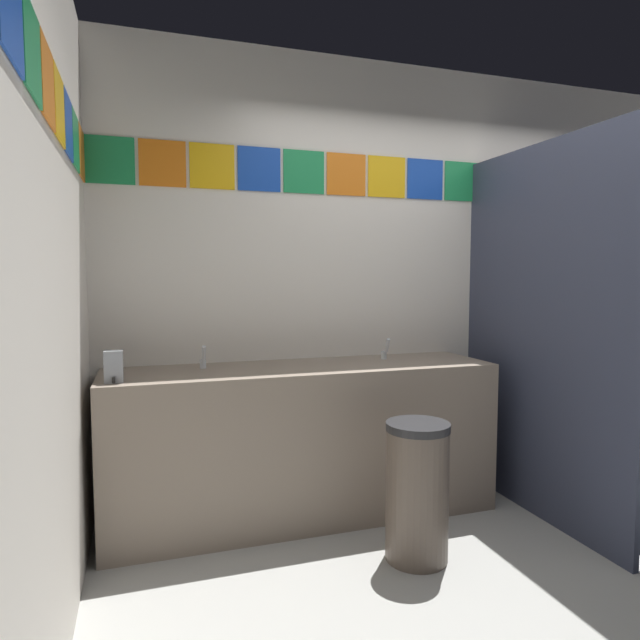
# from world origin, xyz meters

# --- Properties ---
(ground_plane) EXTENTS (9.38, 9.38, 0.00)m
(ground_plane) POSITION_xyz_m (0.00, 0.00, 0.00)
(ground_plane) COLOR #9E9E99
(wall_back) EXTENTS (4.26, 0.09, 2.82)m
(wall_back) POSITION_xyz_m (0.00, 1.44, 1.42)
(wall_back) COLOR silver
(wall_back) RESTS_ON ground_plane
(wall_side) EXTENTS (0.09, 2.80, 2.82)m
(wall_side) POSITION_xyz_m (-2.17, 0.00, 1.42)
(wall_side) COLOR silver
(wall_side) RESTS_ON ground_plane
(vanity_counter) EXTENTS (2.27, 0.60, 0.90)m
(vanity_counter) POSITION_xyz_m (-0.95, 1.10, 0.46)
(vanity_counter) COLOR gray
(vanity_counter) RESTS_ON ground_plane
(faucet_left) EXTENTS (0.04, 0.10, 0.14)m
(faucet_left) POSITION_xyz_m (-1.51, 1.19, 0.95)
(faucet_left) COLOR silver
(faucet_left) RESTS_ON vanity_counter
(faucet_right) EXTENTS (0.04, 0.10, 0.14)m
(faucet_right) POSITION_xyz_m (-0.38, 1.19, 0.95)
(faucet_right) COLOR silver
(faucet_right) RESTS_ON vanity_counter
(soap_dispenser) EXTENTS (0.09, 0.09, 0.16)m
(soap_dispenser) POSITION_xyz_m (-1.98, 0.92, 0.98)
(soap_dispenser) COLOR gray
(soap_dispenser) RESTS_ON vanity_counter
(stall_divider) EXTENTS (0.92, 1.43, 2.20)m
(stall_divider) POSITION_xyz_m (0.55, 0.43, 1.10)
(stall_divider) COLOR #33384C
(stall_divider) RESTS_ON ground_plane
(toilet) EXTENTS (0.39, 0.49, 0.74)m
(toilet) POSITION_xyz_m (0.89, 0.96, 0.30)
(toilet) COLOR white
(toilet) RESTS_ON ground_plane
(trash_bin) EXTENTS (0.32, 0.32, 0.70)m
(trash_bin) POSITION_xyz_m (-0.55, 0.43, 0.35)
(trash_bin) COLOR brown
(trash_bin) RESTS_ON ground_plane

